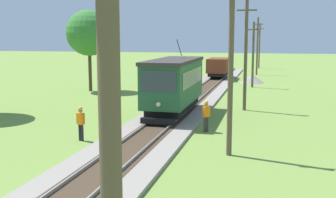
% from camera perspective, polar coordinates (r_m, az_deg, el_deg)
% --- Properties ---
extents(red_tram, '(2.60, 8.54, 4.79)m').
position_cam_1_polar(red_tram, '(27.56, 0.83, 2.11)').
color(red_tram, '#235633').
rests_on(red_tram, rail_right).
extents(freight_car, '(2.40, 5.20, 2.31)m').
position_cam_1_polar(freight_car, '(52.19, 6.92, 4.39)').
color(freight_car, brown).
rests_on(freight_car, rail_right).
extents(utility_pole_foreground, '(1.40, 0.25, 7.07)m').
position_cam_1_polar(utility_pole_foreground, '(4.63, -7.76, -12.38)').
color(utility_pole_foreground, brown).
rests_on(utility_pole_foreground, ground).
extents(utility_pole_near_tram, '(1.40, 0.24, 8.09)m').
position_cam_1_polar(utility_pole_near_tram, '(18.38, 8.60, 4.90)').
color(utility_pole_near_tram, brown).
rests_on(utility_pole_near_tram, ground).
extents(utility_pole_mid, '(1.40, 0.41, 8.08)m').
position_cam_1_polar(utility_pole_mid, '(30.14, 10.60, 6.23)').
color(utility_pole_mid, brown).
rests_on(utility_pole_mid, ground).
extents(utility_pole_far, '(1.40, 0.40, 6.81)m').
position_cam_1_polar(utility_pole_far, '(44.35, 11.58, 6.07)').
color(utility_pole_far, brown).
rests_on(utility_pole_far, ground).
extents(utility_pole_distant, '(1.40, 0.28, 7.93)m').
position_cam_1_polar(utility_pole_distant, '(59.42, 12.14, 7.17)').
color(utility_pole_distant, brown).
rests_on(utility_pole_distant, ground).
extents(utility_pole_horizon, '(1.40, 0.35, 7.49)m').
position_cam_1_polar(utility_pole_horizon, '(71.74, 12.41, 7.19)').
color(utility_pole_horizon, brown).
rests_on(utility_pole_horizon, ground).
extents(gravel_pile, '(2.78, 2.78, 1.01)m').
position_cam_1_polar(gravel_pile, '(48.92, 11.46, 2.77)').
color(gravel_pile, gray).
rests_on(gravel_pile, ground).
extents(track_worker, '(0.44, 0.37, 1.78)m').
position_cam_1_polar(track_worker, '(21.65, -11.87, -3.09)').
color(track_worker, black).
rests_on(track_worker, ground).
extents(second_worker, '(0.43, 0.45, 1.78)m').
position_cam_1_polar(second_worker, '(23.27, 5.26, -2.13)').
color(second_worker, '#38332D').
rests_on(second_worker, ground).
extents(tree_right_near, '(4.40, 4.40, 7.84)m').
position_cam_1_polar(tree_right_near, '(41.16, -10.76, 8.87)').
color(tree_right_near, '#4C3823').
rests_on(tree_right_near, ground).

